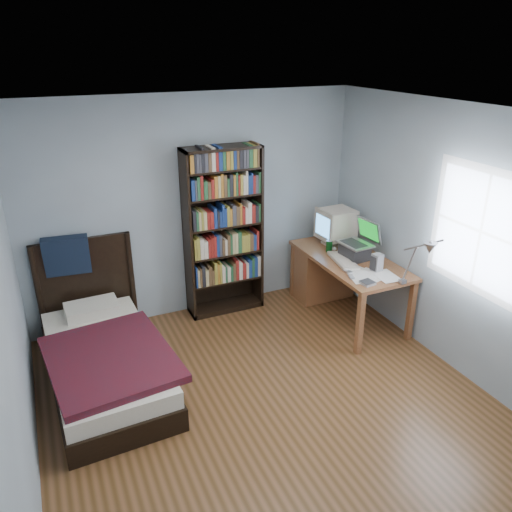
# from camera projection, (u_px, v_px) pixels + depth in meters

# --- Properties ---
(room) EXTENTS (4.20, 4.24, 2.50)m
(room) POSITION_uv_depth(u_px,v_px,m) (282.00, 284.00, 3.83)
(room) COLOR #4F3317
(room) RESTS_ON ground
(desk) EXTENTS (0.75, 1.52, 0.73)m
(desk) POSITION_uv_depth(u_px,v_px,m) (329.00, 269.00, 6.07)
(desk) COLOR brown
(desk) RESTS_ON floor
(crt_monitor) EXTENTS (0.40, 0.37, 0.44)m
(crt_monitor) POSITION_uv_depth(u_px,v_px,m) (336.00, 225.00, 5.89)
(crt_monitor) COLOR beige
(crt_monitor) RESTS_ON desk
(laptop) EXTENTS (0.38, 0.39, 0.44)m
(laptop) POSITION_uv_depth(u_px,v_px,m) (356.00, 248.00, 5.55)
(laptop) COLOR #2D2D30
(laptop) RESTS_ON desk
(desk_lamp) EXTENTS (0.24, 0.54, 0.64)m
(desk_lamp) POSITION_uv_depth(u_px,v_px,m) (426.00, 252.00, 4.45)
(desk_lamp) COLOR #99999E
(desk_lamp) RESTS_ON desk
(keyboard) EXTENTS (0.28, 0.51, 0.05)m
(keyboard) POSITION_uv_depth(u_px,v_px,m) (343.00, 260.00, 5.50)
(keyboard) COLOR #BEB39E
(keyboard) RESTS_ON desk
(speaker) EXTENTS (0.11, 0.11, 0.19)m
(speaker) POSITION_uv_depth(u_px,v_px,m) (377.00, 263.00, 5.25)
(speaker) COLOR gray
(speaker) RESTS_ON desk
(soda_can) EXTENTS (0.07, 0.07, 0.13)m
(soda_can) POSITION_uv_depth(u_px,v_px,m) (329.00, 246.00, 5.75)
(soda_can) COLOR #07340B
(soda_can) RESTS_ON desk
(mouse) EXTENTS (0.07, 0.12, 0.04)m
(mouse) POSITION_uv_depth(u_px,v_px,m) (333.00, 248.00, 5.82)
(mouse) COLOR silver
(mouse) RESTS_ON desk
(phone_silver) EXTENTS (0.06, 0.11, 0.02)m
(phone_silver) POSITION_uv_depth(u_px,v_px,m) (347.00, 271.00, 5.25)
(phone_silver) COLOR #BBBBC0
(phone_silver) RESTS_ON desk
(phone_grey) EXTENTS (0.07, 0.10, 0.02)m
(phone_grey) POSITION_uv_depth(u_px,v_px,m) (351.00, 277.00, 5.13)
(phone_grey) COLOR gray
(phone_grey) RESTS_ON desk
(external_drive) EXTENTS (0.14, 0.14, 0.03)m
(external_drive) POSITION_uv_depth(u_px,v_px,m) (367.00, 283.00, 4.99)
(external_drive) COLOR gray
(external_drive) RESTS_ON desk
(bookshelf) EXTENTS (0.88, 0.30, 1.95)m
(bookshelf) POSITION_uv_depth(u_px,v_px,m) (224.00, 232.00, 5.65)
(bookshelf) COLOR black
(bookshelf) RESTS_ON floor
(bed) EXTENTS (1.14, 2.05, 1.16)m
(bed) POSITION_uv_depth(u_px,v_px,m) (103.00, 354.00, 4.69)
(bed) COLOR black
(bed) RESTS_ON floor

